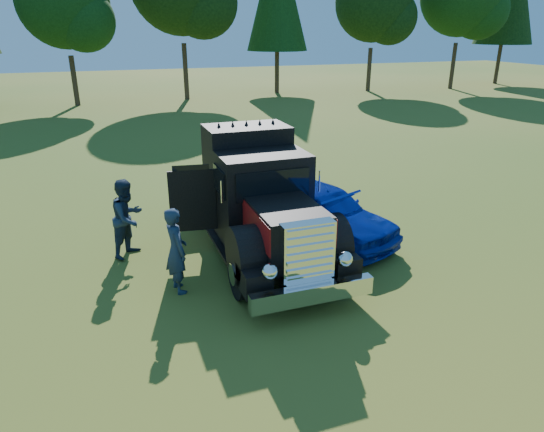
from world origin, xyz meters
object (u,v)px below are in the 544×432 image
at_px(hotrod_coupe, 321,211).
at_px(spectator_far, 128,218).
at_px(spectator_near, 176,250).
at_px(diamond_t_truck, 258,202).

bearing_deg(hotrod_coupe, spectator_far, 172.38).
xyz_separation_m(spectator_near, spectator_far, (-0.82, 2.16, 0.03)).
height_order(diamond_t_truck, spectator_near, diamond_t_truck).
bearing_deg(diamond_t_truck, spectator_near, -148.56).
bearing_deg(diamond_t_truck, spectator_far, 165.39).
bearing_deg(spectator_near, spectator_far, 10.65).
bearing_deg(spectator_far, spectator_near, -115.74).
bearing_deg(spectator_near, diamond_t_truck, -68.64).
relative_size(spectator_near, spectator_far, 0.97).
height_order(diamond_t_truck, hotrod_coupe, diamond_t_truck).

